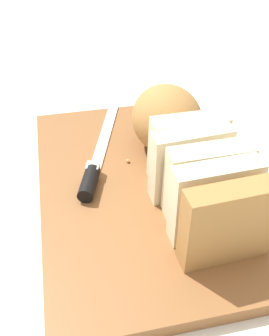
% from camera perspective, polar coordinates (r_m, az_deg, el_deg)
% --- Properties ---
extents(ground_plane, '(3.00, 3.00, 0.00)m').
position_cam_1_polar(ground_plane, '(0.62, -0.00, -3.78)').
color(ground_plane, silver).
extents(cutting_board, '(0.48, 0.29, 0.02)m').
position_cam_1_polar(cutting_board, '(0.61, -0.00, -3.02)').
color(cutting_board, brown).
rests_on(cutting_board, ground_plane).
extents(bread_loaf, '(0.33, 0.13, 0.11)m').
position_cam_1_polar(bread_loaf, '(0.59, 7.32, 2.85)').
color(bread_loaf, '#A8753D').
rests_on(bread_loaf, cutting_board).
extents(bread_knife, '(0.28, 0.11, 0.02)m').
position_cam_1_polar(bread_knife, '(0.62, -6.01, -0.12)').
color(bread_knife, silver).
rests_on(bread_knife, cutting_board).
extents(crumb_near_knife, '(0.01, 0.01, 0.01)m').
position_cam_1_polar(crumb_near_knife, '(0.64, -1.20, 1.01)').
color(crumb_near_knife, tan).
rests_on(crumb_near_knife, cutting_board).
extents(crumb_near_loaf, '(0.00, 0.00, 0.00)m').
position_cam_1_polar(crumb_near_loaf, '(0.64, 3.12, 1.06)').
color(crumb_near_loaf, tan).
rests_on(crumb_near_loaf, cutting_board).
extents(crumb_stray_left, '(0.00, 0.00, 0.00)m').
position_cam_1_polar(crumb_stray_left, '(0.61, 2.35, -1.50)').
color(crumb_stray_left, tan).
rests_on(crumb_stray_left, cutting_board).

